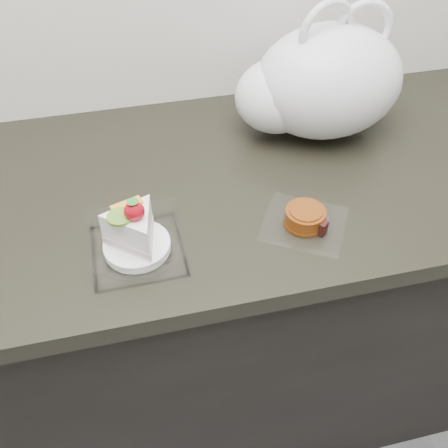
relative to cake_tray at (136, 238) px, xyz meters
name	(u,v)px	position (x,y,z in m)	size (l,w,h in m)	color
counter	(192,312)	(0.11, 0.17, -0.48)	(2.04, 0.64, 0.90)	black
cake_tray	(136,238)	(0.00, 0.00, 0.00)	(0.16, 0.16, 0.12)	white
mooncake_wrap	(305,219)	(0.31, 0.00, -0.02)	(0.20, 0.20, 0.04)	white
plastic_bag	(318,84)	(0.43, 0.28, 0.08)	(0.38, 0.28, 0.30)	silver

